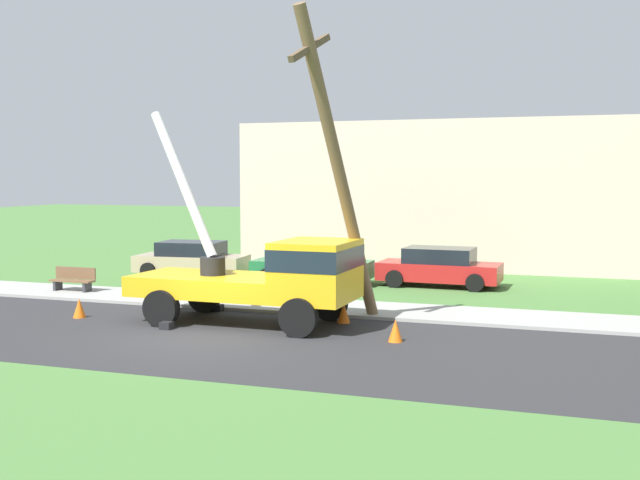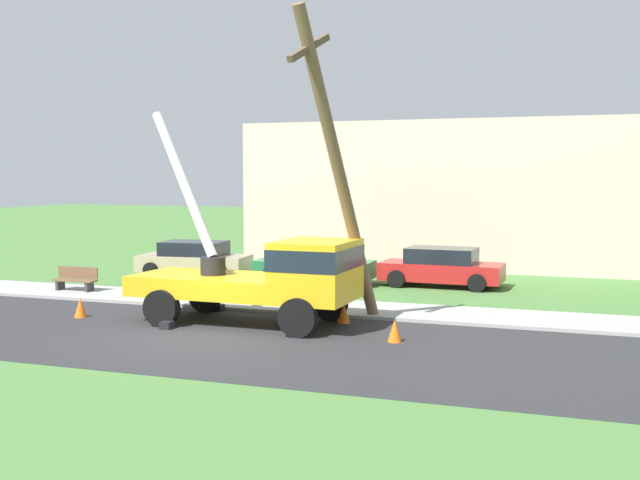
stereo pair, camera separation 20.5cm
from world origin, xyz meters
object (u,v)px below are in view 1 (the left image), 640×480
leaning_utility_pole (338,169)px  parked_sedan_tan (192,259)px  traffic_cone_ahead (395,331)px  park_bench (73,280)px  utility_truck (272,274)px  parked_sedan_green (312,265)px  traffic_cone_behind (79,308)px  parked_sedan_red (439,267)px  traffic_cone_curbside (344,313)px

leaning_utility_pole → parked_sedan_tan: 12.31m
traffic_cone_ahead → park_bench: size_ratio=0.35×
utility_truck → parked_sedan_green: bearing=101.8°
traffic_cone_ahead → traffic_cone_behind: same height
traffic_cone_ahead → parked_sedan_red: 9.78m
utility_truck → park_bench: (-8.62, 2.96, -0.95)m
parked_sedan_red → park_bench: (-11.61, -5.82, -0.25)m
parked_sedan_tan → traffic_cone_curbside: bearing=-40.0°
traffic_cone_ahead → traffic_cone_curbside: size_ratio=1.00×
traffic_cone_ahead → parked_sedan_green: size_ratio=0.13×
park_bench → traffic_cone_behind: bearing=-51.5°
utility_truck → parked_sedan_red: utility_truck is taller
traffic_cone_curbside → parked_sedan_tan: 11.25m
utility_truck → park_bench: size_ratio=4.22×
utility_truck → parked_sedan_green: (-1.65, 7.94, -0.70)m
utility_truck → parked_sedan_tan: 10.67m
traffic_cone_curbside → parked_sedan_green: (-3.41, 7.01, 0.43)m
parked_sedan_green → park_bench: 8.56m
parked_sedan_tan → park_bench: size_ratio=2.85×
leaning_utility_pole → utility_truck: bearing=-174.8°
leaning_utility_pole → parked_sedan_red: (1.16, 8.61, -3.51)m
park_bench → traffic_cone_ahead: bearing=-17.7°
traffic_cone_ahead → traffic_cone_curbside: (-1.92, 1.90, 0.00)m
traffic_cone_ahead → traffic_cone_curbside: same height
parked_sedan_green → traffic_cone_curbside: bearing=-64.0°
leaning_utility_pole → parked_sedan_tan: size_ratio=1.82×
parked_sedan_tan → park_bench: bearing=-108.8°
utility_truck → parked_sedan_green: utility_truck is taller
utility_truck → traffic_cone_behind: bearing=-172.1°
parked_sedan_tan → parked_sedan_red: (9.85, 0.62, 0.00)m
traffic_cone_behind → traffic_cone_ahead: bearing=-1.2°
leaning_utility_pole → parked_sedan_green: 9.21m
parked_sedan_red → traffic_cone_behind: bearing=-132.1°
traffic_cone_behind → traffic_cone_curbside: (7.40, 1.71, 0.00)m
parked_sedan_red → park_bench: parked_sedan_red is taller
utility_truck → park_bench: bearing=161.0°
traffic_cone_ahead → parked_sedan_tan: bearing=139.1°
utility_truck → traffic_cone_behind: (-5.64, -0.78, -1.13)m
utility_truck → leaning_utility_pole: 3.37m
traffic_cone_ahead → parked_sedan_red: bearing=94.0°
utility_truck → traffic_cone_curbside: (1.76, 0.93, -1.13)m
parked_sedan_red → parked_sedan_green: bearing=-169.7°
utility_truck → parked_sedan_red: (2.99, 8.78, -0.70)m
traffic_cone_ahead → traffic_cone_behind: bearing=178.8°
traffic_cone_behind → parked_sedan_tan: bearing=97.7°
parked_sedan_tan → parked_sedan_green: size_ratio=1.03×
traffic_cone_behind → traffic_cone_curbside: bearing=13.0°
parked_sedan_green → park_bench: size_ratio=2.78×
traffic_cone_curbside → leaning_utility_pole: bearing=-83.9°
traffic_cone_behind → park_bench: (-2.98, 3.74, 0.18)m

